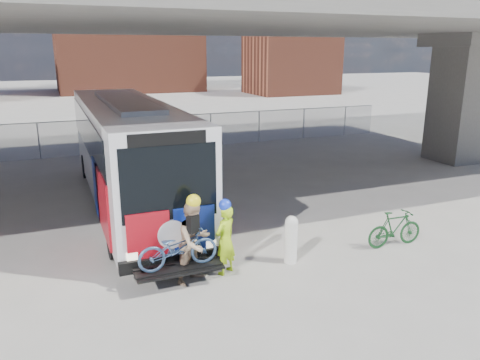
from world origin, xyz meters
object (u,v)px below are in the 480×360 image
cyclist_hivis (225,238)px  bollard (291,238)px  bus (127,145)px  cyclist_tan (195,241)px  bike_parked (395,229)px

cyclist_hivis → bollard: bearing=146.0°
bollard → cyclist_hivis: size_ratio=0.66×
bus → bollard: 7.20m
cyclist_hivis → cyclist_tan: (-0.80, -0.11, 0.09)m
bus → cyclist_hivis: (1.23, -6.32, -1.19)m
bollard → cyclist_hivis: cyclist_hivis is taller
bus → cyclist_tan: size_ratio=6.05×
cyclist_tan → bike_parked: 5.71m
cyclist_tan → bollard: bearing=-29.3°
bollard → cyclist_tan: (-2.55, -0.03, 0.33)m
bollard → cyclist_tan: cyclist_tan is taller
bus → cyclist_tan: (0.43, -6.42, -1.10)m
cyclist_hivis → bike_parked: (4.89, -0.25, -0.40)m
bollard → bike_parked: size_ratio=0.74×
bollard → bike_parked: bearing=-3.1°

